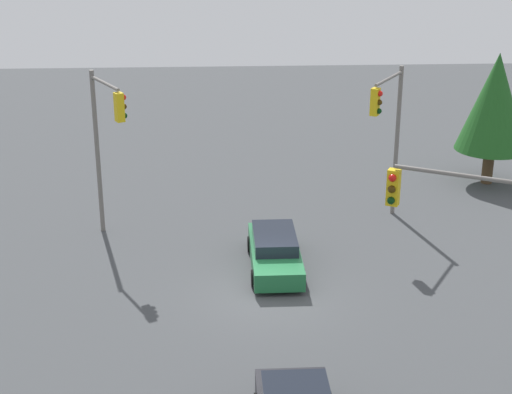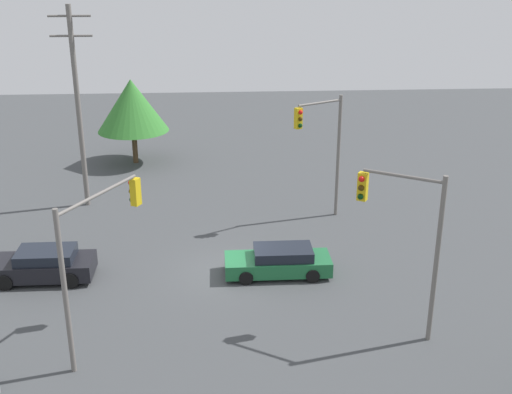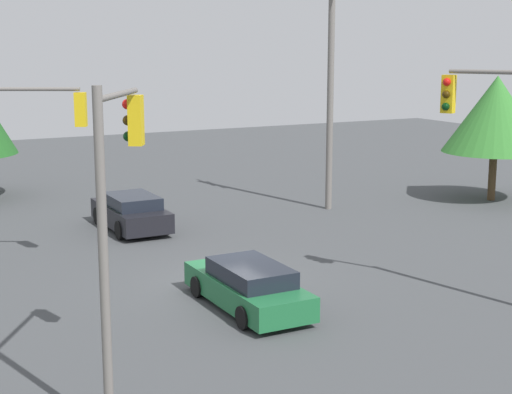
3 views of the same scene
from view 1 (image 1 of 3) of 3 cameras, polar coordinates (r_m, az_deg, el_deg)
The scene contains 6 objects.
ground_plane at distance 27.09m, azimuth 0.93°, elevation -7.08°, with size 80.00×80.00×0.00m, color #424447.
sedan_green at distance 28.76m, azimuth 1.38°, elevation -3.97°, with size 4.68×1.88×1.29m.
traffic_signal_main at distance 32.00m, azimuth 9.67°, elevation 5.38°, with size 2.76×1.83×6.42m.
traffic_signal_cross at distance 30.35m, azimuth -10.89°, elevation 4.70°, with size 2.65×1.61×6.62m.
traffic_signal_aux at distance 22.14m, azimuth 15.96°, elevation -2.61°, with size 2.30×4.06×6.00m.
tree_right at distance 38.09m, azimuth 16.98°, elevation 6.58°, with size 3.34×3.34×6.24m.
Camera 1 is at (23.92, -1.73, 12.59)m, focal length 55.00 mm.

